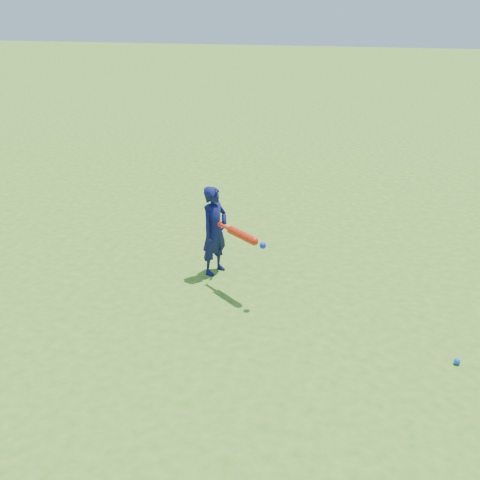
# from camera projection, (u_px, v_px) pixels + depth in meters

# --- Properties ---
(ground) EXTENTS (80.00, 80.00, 0.00)m
(ground) POSITION_uv_depth(u_px,v_px,m) (165.00, 283.00, 6.51)
(ground) COLOR #3D721B
(ground) RESTS_ON ground
(child) EXTENTS (0.41, 0.48, 1.13)m
(child) POSITION_uv_depth(u_px,v_px,m) (215.00, 231.00, 6.55)
(child) COLOR #0F1146
(child) RESTS_ON ground
(ground_ball_blue) EXTENTS (0.06, 0.06, 0.06)m
(ground_ball_blue) POSITION_uv_depth(u_px,v_px,m) (457.00, 361.00, 5.03)
(ground_ball_blue) COLOR blue
(ground_ball_blue) RESTS_ON ground
(bat_swing) EXTENTS (0.68, 0.54, 0.09)m
(bat_swing) POSITION_uv_depth(u_px,v_px,m) (244.00, 236.00, 6.01)
(bat_swing) COLOR red
(bat_swing) RESTS_ON ground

